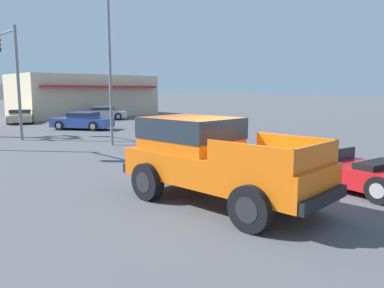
% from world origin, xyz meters
% --- Properties ---
extents(ground_plane, '(320.00, 320.00, 0.00)m').
position_xyz_m(ground_plane, '(0.00, 0.00, 0.00)').
color(ground_plane, '#4C4C51').
extents(orange_pickup_truck, '(2.45, 5.33, 2.04)m').
position_xyz_m(orange_pickup_truck, '(-0.44, 0.44, 1.16)').
color(orange_pickup_truck, orange).
rests_on(orange_pickup_truck, ground_plane).
extents(red_convertible_car, '(2.45, 4.32, 1.04)m').
position_xyz_m(red_convertible_car, '(3.38, -1.46, 0.44)').
color(red_convertible_car, red).
rests_on(red_convertible_car, ground_plane).
extents(parked_car_silver, '(4.71, 3.28, 1.20)m').
position_xyz_m(parked_car_silver, '(10.64, 24.48, 0.62)').
color(parked_car_silver, '#B7BABF').
rests_on(parked_car_silver, ground_plane).
extents(parked_car_blue, '(3.67, 4.32, 1.20)m').
position_xyz_m(parked_car_blue, '(5.41, 18.05, 0.61)').
color(parked_car_blue, '#334C9E').
rests_on(parked_car_blue, ground_plane).
extents(parked_car_tan, '(3.12, 4.44, 1.14)m').
position_xyz_m(parked_car_tan, '(4.18, 26.35, 0.59)').
color(parked_car_tan, tan).
rests_on(parked_car_tan, ground_plane).
extents(traffic_light_crosswalk, '(0.38, 3.55, 6.10)m').
position_xyz_m(traffic_light_crosswalk, '(0.37, 16.62, 4.23)').
color(traffic_light_crosswalk, slate).
rests_on(traffic_light_crosswalk, ground_plane).
extents(street_lamp_post, '(0.90, 0.24, 7.93)m').
position_xyz_m(street_lamp_post, '(2.93, 10.31, 4.75)').
color(street_lamp_post, slate).
rests_on(street_lamp_post, ground_plane).
extents(storefront_building, '(13.66, 7.84, 4.18)m').
position_xyz_m(storefront_building, '(12.19, 30.31, 2.10)').
color(storefront_building, beige).
rests_on(storefront_building, ground_plane).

